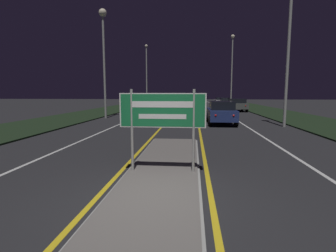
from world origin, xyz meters
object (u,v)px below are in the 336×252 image
(highway_sign, at_px, (162,114))
(car_receding_0, at_px, (221,112))
(streetlight_right_near, at_px, (289,30))
(streetlight_right_far, at_px, (232,61))
(car_receding_2, at_px, (225,102))
(streetlight_left_far, at_px, (147,70))
(car_approaching_0, at_px, (149,111))
(streetlight_left_near, at_px, (104,41))
(car_approaching_2, at_px, (152,101))
(car_receding_3, at_px, (220,101))
(car_receding_1, at_px, (237,105))
(car_approaching_1, at_px, (143,103))

(highway_sign, height_order, car_receding_0, highway_sign)
(streetlight_right_near, bearing_deg, streetlight_right_far, 90.71)
(streetlight_right_far, distance_m, car_receding_2, 6.45)
(streetlight_left_far, relative_size, car_approaching_0, 1.95)
(streetlight_left_far, distance_m, streetlight_right_far, 12.78)
(streetlight_left_near, relative_size, streetlight_right_near, 1.01)
(car_approaching_2, bearing_deg, car_receding_3, 21.88)
(streetlight_right_near, relative_size, car_receding_2, 1.86)
(car_receding_0, bearing_deg, highway_sign, -103.24)
(streetlight_left_near, bearing_deg, streetlight_right_far, 53.52)
(car_receding_3, bearing_deg, car_receding_1, -89.36)
(car_receding_1, height_order, car_approaching_2, car_approaching_2)
(car_approaching_1, distance_m, car_approaching_2, 11.26)
(streetlight_right_near, bearing_deg, car_receding_3, 91.52)
(car_receding_0, bearing_deg, car_receding_1, 76.28)
(streetlight_left_far, height_order, car_approaching_2, streetlight_left_far)
(car_approaching_2, bearing_deg, streetlight_left_far, -94.98)
(car_receding_0, xyz_separation_m, car_receding_1, (3.17, 12.98, -0.04))
(car_receding_3, bearing_deg, car_approaching_2, -158.12)
(highway_sign, relative_size, car_approaching_1, 0.53)
(streetlight_left_near, distance_m, car_receding_2, 24.22)
(streetlight_right_near, height_order, car_approaching_2, streetlight_right_near)
(car_receding_2, distance_m, car_approaching_2, 12.09)
(streetlight_left_near, distance_m, car_approaching_0, 7.26)
(car_receding_3, xyz_separation_m, car_approaching_0, (-8.11, -29.42, 0.11))
(streetlight_right_near, relative_size, car_approaching_2, 1.82)
(streetlight_right_near, bearing_deg, car_receding_1, 92.61)
(highway_sign, relative_size, streetlight_right_near, 0.25)
(highway_sign, bearing_deg, streetlight_left_near, 113.86)
(car_receding_3, bearing_deg, car_approaching_0, -105.40)
(streetlight_right_far, distance_m, car_approaching_2, 14.54)
(streetlight_right_far, xyz_separation_m, car_receding_2, (-0.47, 2.77, -5.80))
(streetlight_right_far, bearing_deg, car_approaching_1, -152.40)
(streetlight_left_near, xyz_separation_m, car_receding_0, (9.26, -3.36, -5.49))
(car_receding_2, height_order, car_receding_3, car_receding_2)
(streetlight_right_far, relative_size, car_receding_0, 2.48)
(streetlight_right_near, height_order, car_approaching_1, streetlight_right_near)
(streetlight_left_far, bearing_deg, streetlight_right_near, -61.18)
(car_approaching_0, bearing_deg, car_receding_3, 74.60)
(car_receding_1, bearing_deg, highway_sign, -103.50)
(streetlight_right_far, xyz_separation_m, car_receding_3, (-0.57, 9.82, -5.86))
(streetlight_left_near, height_order, streetlight_left_far, streetlight_left_far)
(streetlight_left_far, relative_size, car_approaching_2, 1.96)
(highway_sign, relative_size, streetlight_right_far, 0.22)
(streetlight_left_near, relative_size, car_receding_0, 2.15)
(highway_sign, distance_m, car_approaching_1, 26.59)
(streetlight_left_far, relative_size, car_receding_3, 2.07)
(highway_sign, relative_size, streetlight_left_near, 0.25)
(streetlight_left_far, distance_m, car_receding_0, 24.60)
(car_receding_0, distance_m, car_receding_1, 13.36)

